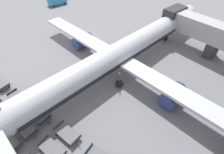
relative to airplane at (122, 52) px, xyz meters
name	(u,v)px	position (x,y,z in m)	size (l,w,h in m)	color
ground_plane	(88,37)	(-12.31, 2.67, -3.32)	(500.00, 500.00, 0.00)	gray
airplane	(122,52)	(0.00, 0.00, 0.00)	(38.06, 43.73, 13.57)	silver
service_van	(57,0)	(-32.88, 8.27, -2.11)	(2.95, 5.29, 2.20)	teal
baggage_dolly_row_near_col_d	(8,143)	(0.21, -18.75, -2.84)	(3.88, 2.13, 0.92)	slate
baggage_dolly_row_mid_a_col_c	(3,110)	(-4.81, -17.49, -2.84)	(3.87, 2.00, 0.92)	slate
baggage_dolly_row_mid_a_col_d	(25,128)	(-0.14, -16.61, -2.84)	(3.87, 1.98, 0.92)	slate
baggage_dolly_row_mid_a_col_e	(52,150)	(4.35, -15.70, -2.84)	(3.87, 1.97, 0.92)	slate
baggage_dolly_row_mid_b_col_b	(0,84)	(-9.98, -16.00, -2.84)	(3.88, 2.14, 0.92)	slate
baggage_dolly_row_mid_b_col_c	(18,98)	(-5.38, -15.20, -2.84)	(3.87, 1.94, 0.92)	slate
baggage_dolly_row_mid_b_col_d	(39,115)	(-0.82, -14.50, -2.84)	(3.87, 2.00, 0.92)	slate
baggage_dolly_row_mid_b_col_e	(67,134)	(3.94, -13.48, -2.84)	(3.86, 1.93, 0.92)	slate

